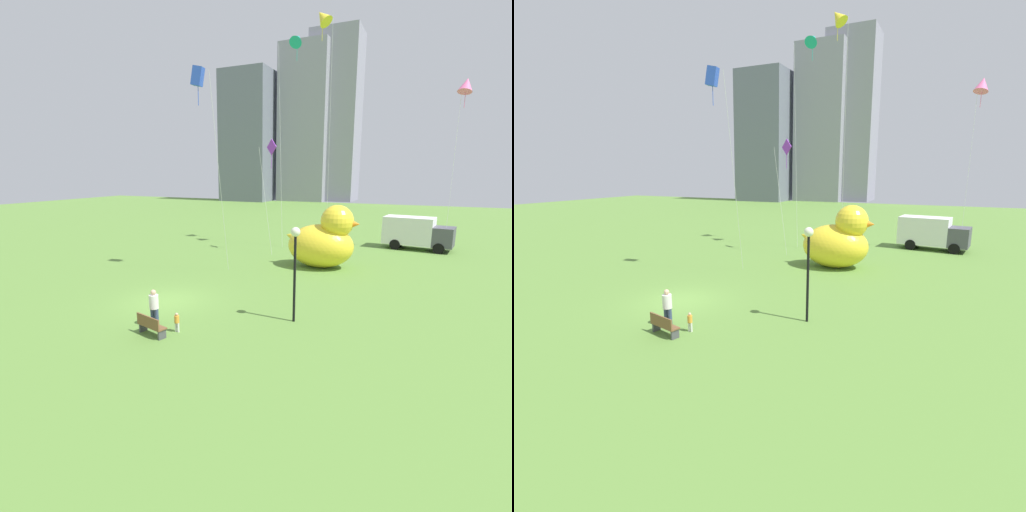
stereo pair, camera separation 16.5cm
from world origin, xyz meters
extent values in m
plane|color=#5C8739|center=(0.00, 0.00, 0.00)|extent=(140.00, 140.00, 0.00)
cube|color=brown|center=(2.18, -3.83, 0.42)|extent=(1.52, 0.80, 0.06)
cube|color=brown|center=(2.13, -4.02, 0.68)|extent=(1.43, 0.42, 0.45)
cube|color=#47474C|center=(1.56, -3.67, 0.20)|extent=(0.17, 0.38, 0.39)
cube|color=#47474C|center=(2.81, -3.99, 0.20)|extent=(0.17, 0.38, 0.39)
cylinder|color=#38476B|center=(1.55, -3.00, 0.42)|extent=(0.19, 0.19, 0.83)
cylinder|color=#38476B|center=(1.76, -3.00, 0.42)|extent=(0.19, 0.19, 0.83)
cylinder|color=white|center=(1.65, -3.00, 1.14)|extent=(0.42, 0.42, 0.62)
sphere|color=#D8AD8C|center=(1.65, -3.00, 1.58)|extent=(0.24, 0.24, 0.24)
cylinder|color=silver|center=(2.89, -3.13, 0.21)|extent=(0.10, 0.10, 0.43)
cylinder|color=silver|center=(3.00, -3.13, 0.21)|extent=(0.10, 0.10, 0.43)
cylinder|color=gold|center=(2.95, -3.13, 0.58)|extent=(0.21, 0.21, 0.32)
sphere|color=#D8AD8C|center=(2.95, -3.13, 0.81)|extent=(0.12, 0.12, 0.12)
ellipsoid|color=yellow|center=(5.38, 10.83, 1.54)|extent=(4.73, 3.50, 3.09)
sphere|color=yellow|center=(6.51, 10.83, 3.37)|extent=(2.30, 2.30, 2.30)
cone|color=orange|center=(7.55, 10.83, 3.25)|extent=(1.04, 1.04, 1.04)
cone|color=yellow|center=(3.32, 10.83, 2.06)|extent=(1.41, 1.23, 1.49)
cylinder|color=black|center=(7.11, 0.12, 2.00)|extent=(0.12, 0.12, 4.01)
sphere|color=#EAEACC|center=(7.11, 0.12, 4.18)|extent=(0.43, 0.43, 0.43)
cube|color=white|center=(10.69, 20.78, 1.65)|extent=(4.41, 2.83, 2.40)
cube|color=#4C4C56|center=(13.55, 20.40, 1.29)|extent=(1.90, 2.49, 1.68)
cylinder|color=black|center=(13.35, 20.42, 0.45)|extent=(1.21, 2.50, 0.90)
cylinder|color=black|center=(9.83, 20.89, 0.45)|extent=(1.21, 2.50, 0.90)
cube|color=slate|center=(-28.00, 68.12, 14.44)|extent=(11.16, 8.83, 28.89)
cube|color=gray|center=(-16.00, 74.17, 17.21)|extent=(11.05, 9.23, 34.41)
cube|color=gray|center=(-10.00, 76.97, 18.54)|extent=(10.77, 9.44, 37.08)
cylinder|color=silver|center=(-0.49, 17.81, 8.92)|extent=(1.51, 2.29, 17.84)
cone|color=teal|center=(0.64, 18.55, 17.83)|extent=(1.18, 1.60, 1.55)
cylinder|color=teal|center=(0.64, 18.55, 16.93)|extent=(0.04, 0.04, 1.60)
cylinder|color=silver|center=(-0.04, 13.40, 4.35)|extent=(1.41, 0.47, 8.71)
cube|color=purple|center=(0.18, 14.09, 8.70)|extent=(1.11, 0.73, 1.27)
cylinder|color=purple|center=(0.18, 14.09, 7.80)|extent=(0.04, 0.04, 1.60)
cylinder|color=silver|center=(-0.09, 6.06, 6.25)|extent=(0.38, 2.63, 12.51)
cube|color=blue|center=(-1.40, 5.88, 12.50)|extent=(0.91, 0.71, 1.22)
cylinder|color=blue|center=(-1.40, 5.88, 11.60)|extent=(0.04, 0.04, 1.60)
cylinder|color=silver|center=(4.21, 16.79, 9.27)|extent=(0.30, 1.74, 18.54)
cone|color=yellow|center=(3.35, 16.65, 18.54)|extent=(1.79, 1.47, 1.55)
cylinder|color=yellow|center=(3.35, 16.65, 17.64)|extent=(0.04, 0.04, 1.60)
cylinder|color=silver|center=(13.70, 20.47, 6.70)|extent=(0.13, 0.65, 13.39)
cone|color=pink|center=(14.01, 20.41, 13.39)|extent=(1.62, 1.74, 1.39)
cylinder|color=pink|center=(14.01, 20.41, 12.49)|extent=(0.04, 0.04, 1.60)
camera|label=1|loc=(12.53, -15.89, 6.77)|focal=27.14mm
camera|label=2|loc=(12.68, -15.82, 6.77)|focal=27.14mm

